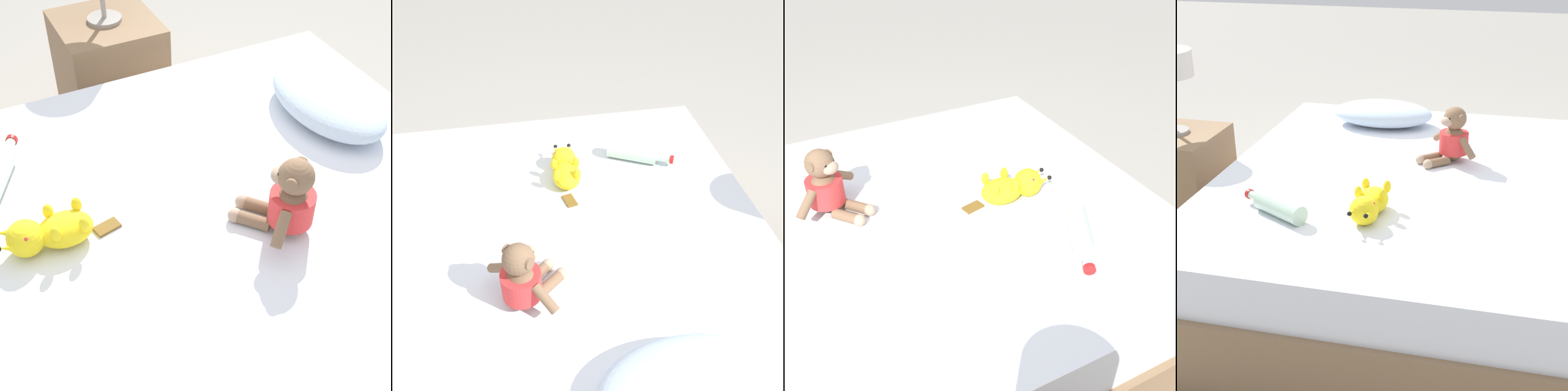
# 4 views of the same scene
# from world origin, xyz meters

# --- Properties ---
(ground_plane) EXTENTS (16.00, 16.00, 0.00)m
(ground_plane) POSITION_xyz_m (0.00, 0.00, 0.00)
(ground_plane) COLOR #9E998E
(bed) EXTENTS (1.49, 1.80, 0.46)m
(bed) POSITION_xyz_m (0.00, 0.00, 0.23)
(bed) COLOR #846647
(bed) RESTS_ON ground_plane
(pillow) EXTENTS (0.49, 0.30, 0.12)m
(pillow) POSITION_xyz_m (-0.21, 0.59, 0.52)
(pillow) COLOR silver
(pillow) RESTS_ON bed
(plush_monkey) EXTENTS (0.26, 0.26, 0.24)m
(plush_monkey) POSITION_xyz_m (0.17, 0.19, 0.56)
(plush_monkey) COLOR brown
(plush_monkey) RESTS_ON bed
(plush_yellow_creature) EXTENTS (0.12, 0.33, 0.10)m
(plush_yellow_creature) POSITION_xyz_m (-0.05, -0.40, 0.51)
(plush_yellow_creature) COLOR yellow
(plush_yellow_creature) RESTS_ON bed
(glass_bottle) EXTENTS (0.27, 0.18, 0.07)m
(glass_bottle) POSITION_xyz_m (-0.35, -0.47, 0.50)
(glass_bottle) COLOR #B2D1B7
(glass_bottle) RESTS_ON bed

